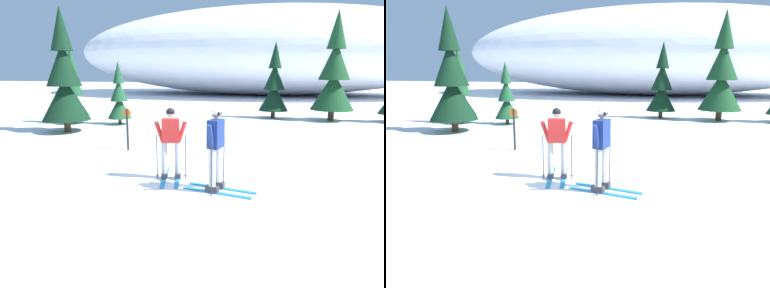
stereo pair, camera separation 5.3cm
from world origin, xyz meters
The scene contains 10 objects.
ground_plane centered at (0.00, 0.00, 0.00)m, with size 120.00×120.00×0.00m, color white.
skier_red_jacket centered at (-0.09, 0.00, 0.90)m, with size 0.81×1.70×1.72m.
skier_navy_jacket centered at (1.10, -0.58, 0.97)m, with size 1.62×0.80×1.82m.
pine_tree_far_left centered at (-7.40, 7.36, 1.54)m, with size 1.42×1.42×3.69m.
pine_tree_left centered at (-6.31, 5.13, 2.13)m, with size 1.97×1.97×5.10m.
pine_tree_center_left centered at (-5.08, 7.58, 1.24)m, with size 1.15×1.15×2.97m.
pine_tree_center_right centered at (2.01, 11.67, 1.69)m, with size 1.56×1.56×4.04m.
pine_tree_right centered at (4.94, 11.43, 2.30)m, with size 2.12×2.12×5.50m.
snow_ridge_background centered at (0.31, 30.24, 4.39)m, with size 39.77×19.54×8.78m, color white.
trail_marker_post centered at (-2.40, 2.60, 0.78)m, with size 0.28×0.07×1.37m.
Camera 2 is at (2.44, -7.74, 2.60)m, focal length 32.72 mm.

